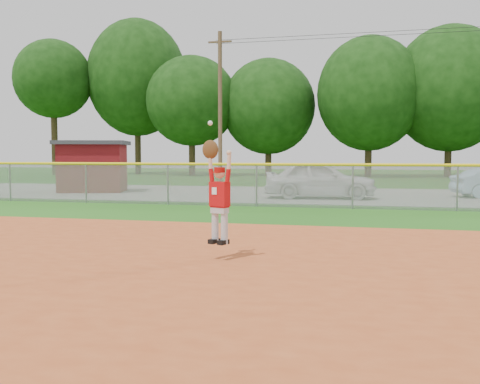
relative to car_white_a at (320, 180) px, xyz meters
name	(u,v)px	position (x,y,z in m)	size (l,w,h in m)	color
ground	(335,271)	(1.42, -13.82, -0.81)	(120.00, 120.00, 0.00)	#205814
clay_infield	(318,330)	(1.42, -16.82, -0.79)	(24.00, 16.00, 0.04)	#AC481F
parking_strip	(356,195)	(1.42, 2.18, -0.79)	(44.00, 10.00, 0.03)	gray
car_white_a	(320,180)	(0.00, 0.00, 0.00)	(1.83, 4.56, 1.55)	white
utility_shed	(93,166)	(-11.18, 1.44, 0.47)	(3.95, 3.45, 2.51)	#540C0E
outfield_fence	(353,183)	(1.42, -3.82, 0.08)	(40.06, 0.10, 1.55)	gray
power_lines	(378,103)	(2.42, 8.18, 3.87)	(19.40, 0.24, 9.00)	#4C3823
tree_line	(375,86)	(2.38, 24.08, 6.73)	(62.37, 13.00, 14.43)	#422D1C
ballplayer	(218,192)	(-0.58, -13.54, 0.39)	(0.58, 0.37, 2.11)	silver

